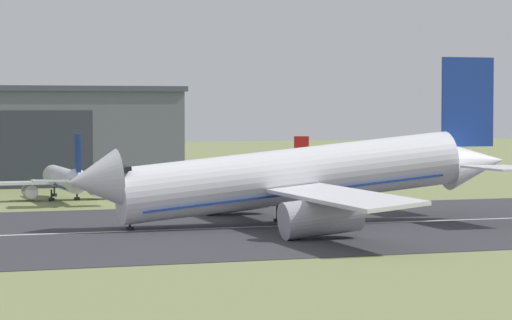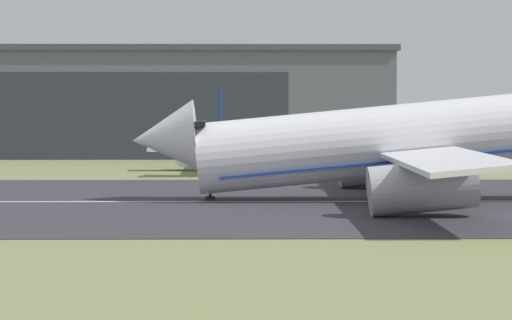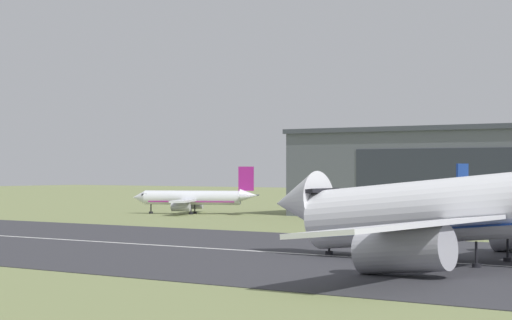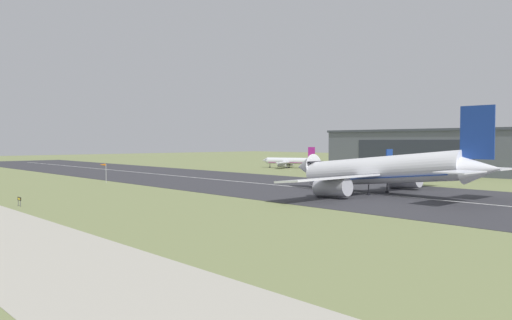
# 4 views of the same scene
# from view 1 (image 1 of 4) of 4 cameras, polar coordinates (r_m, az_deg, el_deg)

# --- Properties ---
(ground_plane) EXTENTS (734.90, 734.90, 0.00)m
(ground_plane) POSITION_cam_1_polar(r_m,az_deg,el_deg) (80.43, 6.30, -7.18)
(ground_plane) COLOR #7A8451
(runway_strip) EXTENTS (494.90, 55.52, 0.06)m
(runway_strip) POSITION_cam_1_polar(r_m,az_deg,el_deg) (132.63, -3.96, -3.30)
(runway_strip) COLOR #333338
(runway_strip) RESTS_ON ground_plane
(runway_centreline) EXTENTS (445.41, 0.70, 0.01)m
(runway_centreline) POSITION_cam_1_polar(r_m,az_deg,el_deg) (132.62, -3.96, -3.29)
(runway_centreline) COLOR silver
(runway_centreline) RESTS_ON runway_strip
(airplane_landing) EXTENTS (53.32, 60.68, 19.34)m
(airplane_landing) POSITION_cam_1_polar(r_m,az_deg,el_deg) (137.46, 1.80, -0.86)
(airplane_landing) COLOR white
(airplane_landing) RESTS_ON ground_plane
(airplane_parked_west) EXTENTS (19.11, 21.81, 8.25)m
(airplane_parked_west) POSITION_cam_1_polar(r_m,az_deg,el_deg) (210.14, 4.21, -0.37)
(airplane_parked_west) COLOR white
(airplane_parked_west) RESTS_ON ground_plane
(airplane_parked_east) EXTENTS (18.45, 25.73, 9.88)m
(airplane_parked_east) POSITION_cam_1_polar(r_m,az_deg,el_deg) (174.85, -9.00, -0.91)
(airplane_parked_east) COLOR silver
(airplane_parked_east) RESTS_ON ground_plane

